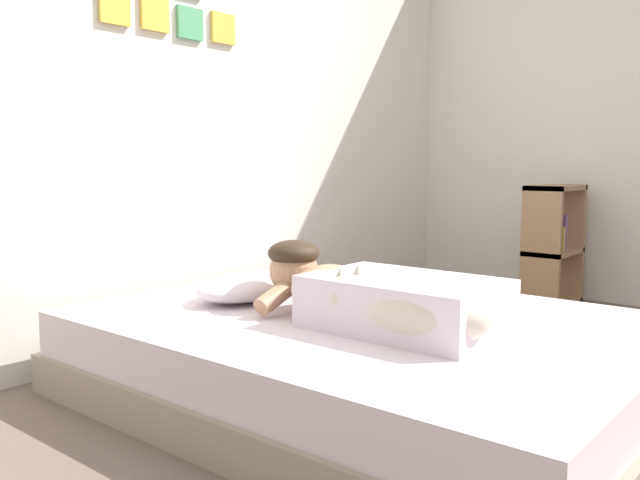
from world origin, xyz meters
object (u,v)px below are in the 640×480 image
Objects in this scene: bookshelf at (552,245)px; cell_phone at (332,318)px; bed at (367,357)px; coffee_cup at (334,288)px; pillow at (251,286)px; dog at (410,309)px; person_lying at (370,294)px.

cell_phone is at bearing -179.64° from bookshelf.
bed is at bearing -23.86° from cell_phone.
pillow is at bearing 139.77° from coffee_cup.
dog is (-0.20, -0.31, 0.27)m from bed.
dog is at bearing -122.91° from bed.
dog is 4.11× the size of cell_phone.
coffee_cup is (0.19, 0.31, 0.20)m from bed.
bed is at bearing -82.10° from pillow.
bookshelf is at bearing -12.23° from pillow.
coffee_cup is at bearing -40.23° from pillow.
dog is (-0.13, -0.85, 0.05)m from pillow.
person_lying is at bearing -92.15° from pillow.
dog reaches higher than cell_phone.
dog is at bearing -170.40° from bookshelf.
bookshelf is at bearing 2.01° from bed.
pillow is 0.69× the size of bookshelf.
bed is 3.98× the size of pillow.
bookshelf is at bearing -7.26° from coffee_cup.
bed is at bearing 57.09° from dog.
bed is 14.78× the size of cell_phone.
cell_phone is (-0.13, 0.06, 0.17)m from bed.
person_lying is 1.60× the size of dog.
person_lying is 1.23× the size of bookshelf.
person_lying is at bearing -175.88° from bookshelf.
coffee_cup reaches higher than cell_phone.
person_lying is at bearing -76.01° from cell_phone.
pillow is at bearing 81.49° from dog.
coffee_cup reaches higher than bed.
dog is 0.74m from coffee_cup.
coffee_cup is at bearing 58.35° from bed.
dog is at bearing -98.51° from pillow.
dog is 0.77× the size of bookshelf.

